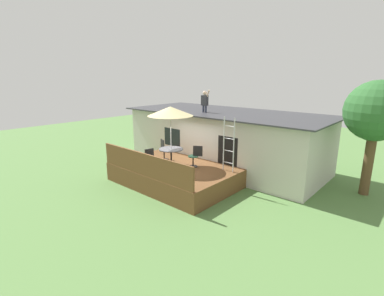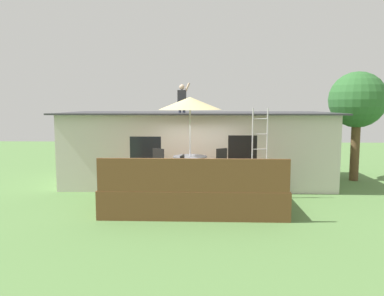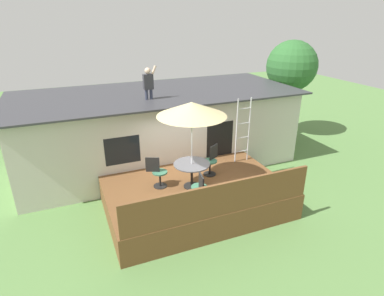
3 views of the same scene
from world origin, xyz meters
The scene contains 12 objects.
ground_plane centered at (0.00, 0.00, 0.00)m, with size 40.00×40.00×0.00m, color #567F42.
house centered at (0.00, 3.60, 1.41)m, with size 10.50×4.50×2.81m.
deck centered at (0.00, 0.00, 0.40)m, with size 5.21×3.46×0.80m, color brown.
deck_railing centered at (0.00, -1.68, 1.25)m, with size 5.11×0.08×0.90m, color brown.
patio_table centered at (-0.14, -0.08, 1.39)m, with size 1.04×1.04×0.74m.
patio_umbrella centered at (-0.14, -0.08, 3.15)m, with size 1.90×1.90×2.54m.
step_ladder centered at (2.11, 0.93, 1.90)m, with size 0.52×0.04×2.20m.
person_figure centered at (-0.55, 2.69, 3.42)m, with size 0.47×0.20×1.11m.
patio_chair_left centered at (-1.05, 0.32, 1.26)m, with size 0.59×0.44×0.92m.
patio_chair_right centered at (0.74, 0.45, 1.26)m, with size 0.57×0.44×0.92m.
patio_chair_near centered at (-0.29, -1.01, 1.26)m, with size 0.44×0.62×0.92m.
backyard_tree centered at (6.45, 4.14, 3.25)m, with size 2.26×2.26×4.44m.
Camera 2 is at (0.36, -11.59, 3.12)m, focal length 35.64 mm.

